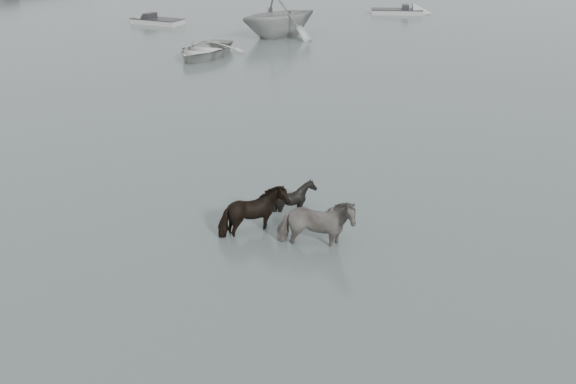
% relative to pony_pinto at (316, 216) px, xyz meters
% --- Properties ---
extents(ground, '(140.00, 140.00, 0.00)m').
position_rel_pony_pinto_xyz_m(ground, '(-0.62, 0.21, -0.80)').
color(ground, '#4A5855').
rests_on(ground, ground).
extents(pony_pinto, '(2.07, 1.37, 1.60)m').
position_rel_pony_pinto_xyz_m(pony_pinto, '(0.00, 0.00, 0.00)').
color(pony_pinto, black).
rests_on(pony_pinto, ground).
extents(pony_dark, '(1.54, 1.69, 1.46)m').
position_rel_pony_pinto_xyz_m(pony_dark, '(-1.61, 0.02, -0.07)').
color(pony_dark, black).
rests_on(pony_dark, ground).
extents(pony_black, '(1.09, 0.98, 1.13)m').
position_rel_pony_pinto_xyz_m(pony_black, '(-1.29, 1.82, -0.24)').
color(pony_black, black).
rests_on(pony_black, ground).
extents(rowboat_lead, '(3.97, 5.26, 1.03)m').
position_rel_pony_pinto_xyz_m(rowboat_lead, '(-13.67, 18.52, -0.29)').
color(rowboat_lead, silver).
rests_on(rowboat_lead, ground).
extents(rowboat_trail, '(7.11, 7.45, 3.06)m').
position_rel_pony_pinto_xyz_m(rowboat_trail, '(-12.43, 26.18, 0.73)').
color(rowboat_trail, '#A8ABA8').
rests_on(rowboat_trail, ground).
extents(skiff_outer, '(5.33, 1.89, 0.75)m').
position_rel_pony_pinto_xyz_m(skiff_outer, '(-22.78, 27.59, -0.43)').
color(skiff_outer, '#BABAB5').
rests_on(skiff_outer, ground).
extents(skiff_far, '(5.82, 3.21, 0.75)m').
position_rel_pony_pinto_xyz_m(skiff_far, '(-7.98, 39.48, -0.43)').
color(skiff_far, '#ACAFAC').
rests_on(skiff_far, ground).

